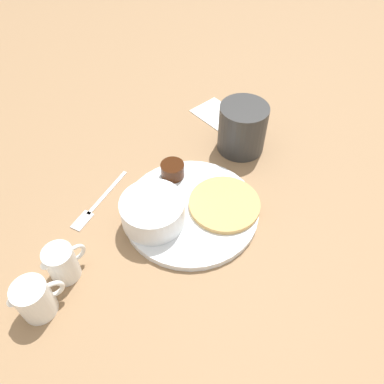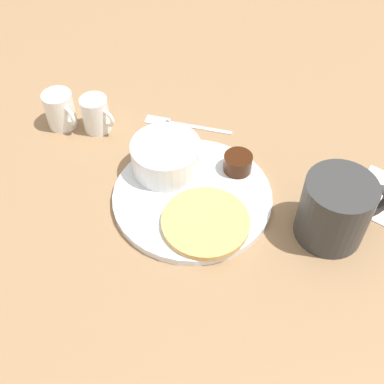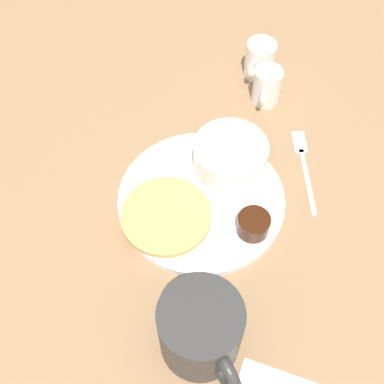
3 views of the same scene
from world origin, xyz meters
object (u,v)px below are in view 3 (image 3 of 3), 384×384
(coffee_mug, at_px, (202,331))
(bowl, at_px, (230,156))
(creamer_pitcher_far, at_px, (260,59))
(fork, at_px, (303,160))
(plate, at_px, (201,199))
(creamer_pitcher_near, at_px, (267,86))

(coffee_mug, bearing_deg, bowl, -95.46)
(coffee_mug, height_order, creamer_pitcher_far, coffee_mug)
(creamer_pitcher_far, xyz_separation_m, fork, (-0.07, 0.18, -0.03))
(plate, height_order, creamer_pitcher_near, creamer_pitcher_near)
(coffee_mug, relative_size, fork, 0.78)
(plate, xyz_separation_m, bowl, (-0.04, -0.06, 0.03))
(creamer_pitcher_near, bearing_deg, fork, 114.97)
(creamer_pitcher_near, bearing_deg, plate, 65.97)
(plate, xyz_separation_m, coffee_mug, (-0.01, 0.20, 0.04))
(fork, bearing_deg, coffee_mug, 64.35)
(bowl, bearing_deg, fork, -166.57)
(bowl, bearing_deg, coffee_mug, 84.54)
(bowl, relative_size, creamer_pitcher_far, 1.52)
(bowl, relative_size, coffee_mug, 0.88)
(creamer_pitcher_near, distance_m, fork, 0.14)
(plate, distance_m, fork, 0.17)
(bowl, xyz_separation_m, creamer_pitcher_far, (-0.04, -0.21, -0.01))
(bowl, height_order, creamer_pitcher_near, creamer_pitcher_near)
(coffee_mug, bearing_deg, creamer_pitcher_near, -101.03)
(plate, height_order, fork, plate)
(plate, relative_size, creamer_pitcher_far, 3.39)
(bowl, distance_m, fork, 0.12)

